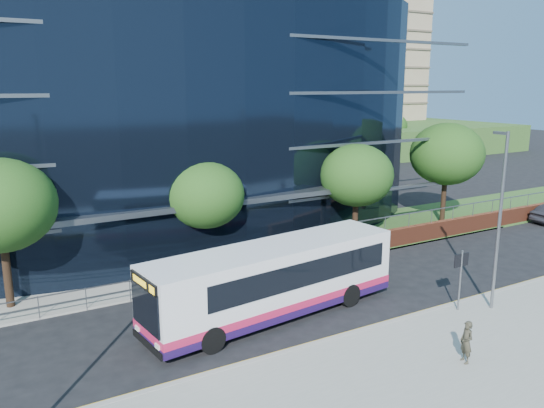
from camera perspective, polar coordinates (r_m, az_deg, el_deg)
ground at (r=23.97m, az=9.08°, el=-12.32°), size 200.00×200.00×0.00m
pavement_near at (r=20.74m, az=18.13°, el=-16.79°), size 80.00×8.00×0.15m
kerb at (r=23.25m, az=10.67°, el=-12.99°), size 80.00×0.25×0.16m
yellow_line_outer at (r=23.42m, az=10.34°, el=-12.98°), size 80.00×0.08×0.01m
yellow_line_inner at (r=23.52m, az=10.10°, el=-12.85°), size 80.00×0.08×0.01m
far_forecourt at (r=30.55m, az=-13.29°, el=-6.81°), size 50.00×8.00×0.10m
grass_verge at (r=48.00m, az=23.41°, el=-0.40°), size 36.00×8.00×0.12m
glass_office at (r=38.95m, az=-15.27°, el=9.21°), size 44.00×23.10×16.00m
retaining_wall at (r=42.60m, az=24.16°, el=-1.27°), size 34.00×0.40×2.11m
guard_railings at (r=26.17m, az=-15.05°, el=-8.46°), size 24.00×0.05×1.10m
apartment_block at (r=87.05m, az=2.08°, el=13.37°), size 60.00×42.00×30.00m
street_sign at (r=25.10m, az=19.66°, el=-6.47°), size 0.85×0.09×2.80m
tree_far_b at (r=29.02m, az=-7.17°, el=0.94°), size 4.29×4.29×6.05m
tree_far_c at (r=33.61m, az=9.09°, el=3.06°), size 4.62×4.62×6.51m
tree_far_d at (r=40.39m, az=18.28°, el=5.11°), size 5.28×5.28×7.44m
tree_dist_e at (r=68.46m, az=3.95°, el=8.03°), size 4.62×4.62×6.51m
tree_dist_f at (r=79.93m, az=12.83°, el=8.18°), size 4.29×4.29×6.05m
streetlight_east at (r=25.28m, az=23.27°, el=-1.23°), size 0.15×0.77×8.00m
city_bus at (r=23.55m, az=0.43°, el=-8.06°), size 12.25×4.19×3.25m
pedestrian_b at (r=21.09m, az=20.18°, el=-13.76°), size 0.52×0.66×1.60m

